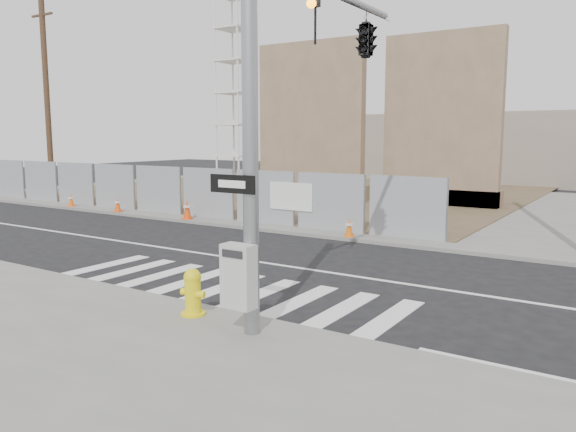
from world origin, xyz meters
The scene contains 13 objects.
ground centered at (0.00, 0.00, 0.00)m, with size 100.00×100.00×0.00m, color black.
sidewalk_far centered at (0.00, 14.00, 0.06)m, with size 50.00×20.00×0.12m, color slate.
signal_pole centered at (2.49, -2.05, 4.78)m, with size 0.96×5.87×7.00m.
chain_link_fence centered at (-10.00, 5.00, 1.12)m, with size 24.60×0.04×2.00m, color gray.
concrete_wall_left centered at (-7.00, 13.08, 3.38)m, with size 6.00×1.30×8.00m.
concrete_wall_right centered at (-0.50, 14.08, 3.38)m, with size 5.50×1.30×8.00m.
crane_tower centered at (-15.00, 17.00, 9.02)m, with size 2.60×2.60×18.15m.
utility_pole_left centered at (-18.00, 5.50, 5.20)m, with size 1.60×0.28×10.00m.
fire_hydrant centered at (1.01, -4.62, 0.55)m, with size 0.58×0.58×0.87m.
traffic_cone_a centered at (-14.80, 4.27, 0.42)m, with size 0.39×0.39×0.62m.
traffic_cone_b centered at (-11.50, 4.22, 0.43)m, with size 0.34×0.34×0.65m.
traffic_cone_c centered at (-7.45, 4.26, 0.50)m, with size 0.48×0.48×0.77m.
traffic_cone_d centered at (-0.26, 4.22, 0.42)m, with size 0.40×0.40×0.62m.
Camera 1 is at (7.92, -12.04, 3.39)m, focal length 35.00 mm.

